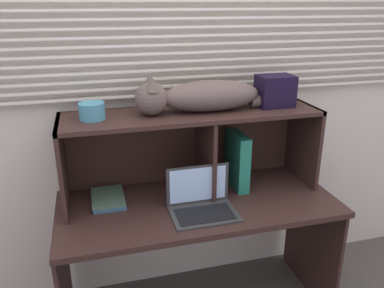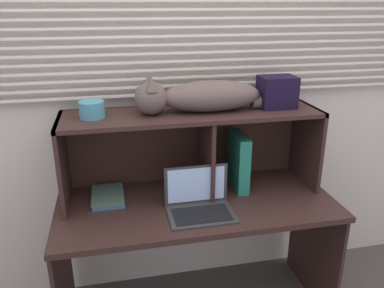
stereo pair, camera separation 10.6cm
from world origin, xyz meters
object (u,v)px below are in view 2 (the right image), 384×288
Objects in this scene: binder_upright at (238,161)px; book_stack at (108,196)px; laptop at (199,203)px; storage_box at (277,92)px; small_basket at (92,110)px; cat at (201,96)px.

binder_upright is 0.72m from book_stack.
laptop is 0.71m from storage_box.
laptop is 0.37m from binder_upright.
laptop is 0.49m from book_stack.
storage_box reaches higher than laptop.
small_basket is at bearing 179.23° from book_stack.
binder_upright is at bearing 0.00° from small_basket.
small_basket is at bearing 180.00° from cat.
laptop is at bearing -154.50° from storage_box.
cat is at bearing 0.06° from book_stack.
book_stack is at bearing -179.94° from cat.
laptop is at bearing -140.39° from binder_upright.
cat is 0.71m from book_stack.
laptop is at bearing -24.81° from small_basket.
laptop is at bearing -103.77° from cat.
storage_box is at bearing 0.00° from cat.
laptop reaches higher than book_stack.
binder_upright is 0.82m from small_basket.
book_stack is (-0.71, -0.00, -0.14)m from binder_upright.
book_stack is 1.27× the size of storage_box.
laptop is 2.64× the size of small_basket.
small_basket is at bearing 180.00° from storage_box.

